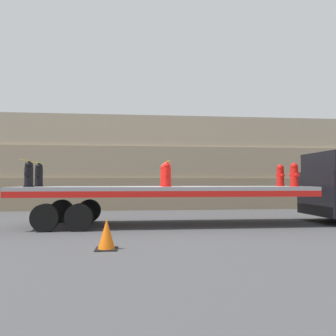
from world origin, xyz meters
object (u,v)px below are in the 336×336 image
object	(u,v)px
flatbed_trailer	(147,193)
fire_hydrant_red_near_1	(167,175)
fire_hydrant_red_far_1	(164,175)
fire_hydrant_red_far_2	(280,176)
traffic_cone	(107,234)
fire_hydrant_black_far_0	(39,175)
fire_hydrant_black_near_0	(29,174)
fire_hydrant_red_near_2	(294,175)

from	to	relation	value
flatbed_trailer	fire_hydrant_red_near_1	xyz separation A→B (m)	(0.66, -0.57, 0.66)
fire_hydrant_red_far_1	fire_hydrant_red_far_2	xyz separation A→B (m)	(4.61, 0.00, 0.00)
fire_hydrant_red_near_1	traffic_cone	world-z (taller)	fire_hydrant_red_near_1
fire_hydrant_red_near_1	traffic_cone	xyz separation A→B (m)	(-1.76, -3.52, -1.46)
flatbed_trailer	traffic_cone	distance (m)	4.31
flatbed_trailer	fire_hydrant_red_far_2	xyz separation A→B (m)	(5.27, 0.57, 0.66)
fire_hydrant_red_far_2	flatbed_trailer	bearing A→B (deg)	-173.86
flatbed_trailer	fire_hydrant_black_far_0	xyz separation A→B (m)	(-3.96, 0.57, 0.66)
fire_hydrant_black_near_0	fire_hydrant_red_near_1	world-z (taller)	same
fire_hydrant_black_near_0	fire_hydrant_red_far_1	xyz separation A→B (m)	(4.61, 1.13, 0.00)
fire_hydrant_black_near_0	fire_hydrant_black_far_0	size ratio (longest dim) A/B	1.00
fire_hydrant_red_near_1	fire_hydrant_red_far_1	size ratio (longest dim) A/B	1.00
flatbed_trailer	fire_hydrant_red_near_2	world-z (taller)	fire_hydrant_red_near_2
fire_hydrant_red_near_1	traffic_cone	size ratio (longest dim) A/B	1.21
fire_hydrant_red_near_1	fire_hydrant_red_far_2	bearing A→B (deg)	13.81
fire_hydrant_red_near_1	flatbed_trailer	bearing A→B (deg)	139.17
fire_hydrant_black_far_0	traffic_cone	distance (m)	5.66
fire_hydrant_red_far_1	fire_hydrant_red_near_2	bearing A→B (deg)	-13.81
fire_hydrant_red_near_2	fire_hydrant_red_far_2	size ratio (longest dim) A/B	1.00
fire_hydrant_red_near_1	fire_hydrant_red_near_2	size ratio (longest dim) A/B	1.00
flatbed_trailer	fire_hydrant_black_near_0	xyz separation A→B (m)	(-3.96, -0.57, 0.66)
fire_hydrant_black_near_0	fire_hydrant_black_far_0	bearing A→B (deg)	90.00
flatbed_trailer	fire_hydrant_red_far_2	world-z (taller)	fire_hydrant_red_far_2
fire_hydrant_red_far_1	fire_hydrant_red_far_2	distance (m)	4.61
fire_hydrant_red_near_1	fire_hydrant_red_far_2	world-z (taller)	same
fire_hydrant_red_far_1	flatbed_trailer	bearing A→B (deg)	-139.17
fire_hydrant_black_near_0	fire_hydrant_red_far_1	size ratio (longest dim) A/B	1.00
fire_hydrant_black_near_0	fire_hydrant_red_near_2	size ratio (longest dim) A/B	1.00
flatbed_trailer	fire_hydrant_red_near_2	size ratio (longest dim) A/B	12.19
flatbed_trailer	fire_hydrant_red_far_1	world-z (taller)	fire_hydrant_red_far_1
fire_hydrant_black_far_0	fire_hydrant_red_far_2	world-z (taller)	same
fire_hydrant_black_far_0	fire_hydrant_red_near_2	distance (m)	9.29
fire_hydrant_black_near_0	fire_hydrant_red_near_1	size ratio (longest dim) A/B	1.00
fire_hydrant_black_near_0	fire_hydrant_red_near_1	bearing A→B (deg)	0.00
fire_hydrant_red_far_1	fire_hydrant_black_far_0	bearing A→B (deg)	180.00
flatbed_trailer	fire_hydrant_red_near_1	size ratio (longest dim) A/B	12.19
fire_hydrant_black_near_0	fire_hydrant_red_far_1	world-z (taller)	same
flatbed_trailer	fire_hydrant_red_far_1	distance (m)	1.09
fire_hydrant_red_far_2	fire_hydrant_black_far_0	bearing A→B (deg)	180.00
fire_hydrant_red_far_1	fire_hydrant_black_near_0	bearing A→B (deg)	-166.19
fire_hydrant_red_far_1	traffic_cone	xyz separation A→B (m)	(-1.76, -4.66, -1.46)
fire_hydrant_black_far_0	fire_hydrant_red_near_2	size ratio (longest dim) A/B	1.00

